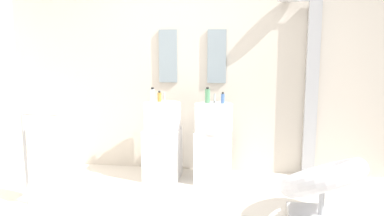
% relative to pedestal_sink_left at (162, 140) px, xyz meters
% --- Properties ---
extents(rear_partition, '(4.80, 0.10, 2.60)m').
position_rel_pedestal_sink_left_xyz_m(rear_partition, '(0.29, 0.43, 0.84)').
color(rear_partition, beige).
rests_on(rear_partition, ground_plane).
extents(pedestal_sink_left, '(0.43, 0.43, 0.99)m').
position_rel_pedestal_sink_left_xyz_m(pedestal_sink_left, '(0.00, 0.00, 0.00)').
color(pedestal_sink_left, white).
rests_on(pedestal_sink_left, ground_plane).
extents(pedestal_sink_right, '(0.43, 0.43, 0.99)m').
position_rel_pedestal_sink_left_xyz_m(pedestal_sink_right, '(0.59, 0.00, 0.00)').
color(pedestal_sink_right, white).
rests_on(pedestal_sink_right, ground_plane).
extents(vanity_mirror_left, '(0.22, 0.03, 0.63)m').
position_rel_pedestal_sink_left_xyz_m(vanity_mirror_left, '(0.00, 0.36, 0.95)').
color(vanity_mirror_left, '#8C9EA8').
extents(vanity_mirror_right, '(0.22, 0.03, 0.63)m').
position_rel_pedestal_sink_left_xyz_m(vanity_mirror_right, '(0.59, 0.36, 0.95)').
color(vanity_mirror_right, '#8C9EA8').
extents(shower_column, '(0.49, 0.24, 2.05)m').
position_rel_pedestal_sink_left_xyz_m(shower_column, '(1.67, 0.31, 0.62)').
color(shower_column, '#B7BABF').
rests_on(shower_column, ground_plane).
extents(lounge_chair, '(1.10, 1.10, 0.65)m').
position_rel_pedestal_sink_left_xyz_m(lounge_chair, '(1.64, -0.91, -0.11)').
color(lounge_chair, '#B7BABF').
rests_on(lounge_chair, ground_plane).
extents(towel_rack, '(0.37, 0.22, 0.95)m').
position_rel_pedestal_sink_left_xyz_m(towel_rack, '(-0.99, -0.94, 0.17)').
color(towel_rack, '#B7BABF').
rests_on(towel_rack, ground_plane).
extents(soap_bottle_clear, '(0.06, 0.06, 0.17)m').
position_rel_pedestal_sink_left_xyz_m(soap_bottle_clear, '(-0.13, 0.06, 0.51)').
color(soap_bottle_clear, silver).
rests_on(soap_bottle_clear, pedestal_sink_left).
extents(soap_bottle_blue, '(0.04, 0.04, 0.13)m').
position_rel_pedestal_sink_left_xyz_m(soap_bottle_blue, '(0.69, 0.06, 0.49)').
color(soap_bottle_blue, '#4C72B7').
rests_on(soap_bottle_blue, pedestal_sink_right).
extents(soap_bottle_amber, '(0.04, 0.04, 0.12)m').
position_rel_pedestal_sink_left_xyz_m(soap_bottle_amber, '(-0.05, 0.10, 0.49)').
color(soap_bottle_amber, '#C68C38').
rests_on(soap_bottle_amber, pedestal_sink_left).
extents(soap_bottle_green, '(0.06, 0.06, 0.18)m').
position_rel_pedestal_sink_left_xyz_m(soap_bottle_green, '(0.51, 0.08, 0.51)').
color(soap_bottle_green, '#59996B').
rests_on(soap_bottle_green, pedestal_sink_right).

